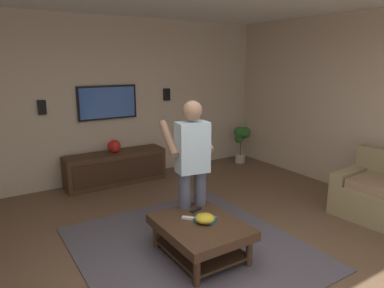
{
  "coord_description": "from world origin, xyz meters",
  "views": [
    {
      "loc": [
        -2.38,
        1.77,
        2.07
      ],
      "look_at": [
        0.92,
        -0.32,
        1.13
      ],
      "focal_mm": 32.76,
      "sensor_mm": 36.0,
      "label": 1
    }
  ],
  "objects_px": {
    "media_console": "(116,168)",
    "remote_white": "(189,218)",
    "person_standing": "(192,162)",
    "remote_black": "(196,210)",
    "vase_round": "(114,146)",
    "potted_plant_short": "(241,138)",
    "wall_speaker_left": "(167,94)",
    "tv": "(108,102)",
    "bowl": "(205,218)",
    "coffee_table": "(200,231)",
    "book": "(205,219)",
    "wall_speaker_right": "(42,107)"
  },
  "relations": [
    {
      "from": "vase_round",
      "to": "wall_speaker_right",
      "type": "xyz_separation_m",
      "value": [
        0.26,
        1.03,
        0.7
      ]
    },
    {
      "from": "remote_white",
      "to": "remote_black",
      "type": "height_order",
      "value": "same"
    },
    {
      "from": "book",
      "to": "wall_speaker_left",
      "type": "distance_m",
      "value": 3.34
    },
    {
      "from": "person_standing",
      "to": "bowl",
      "type": "relative_size",
      "value": 7.87
    },
    {
      "from": "person_standing",
      "to": "media_console",
      "type": "bearing_deg",
      "value": 10.93
    },
    {
      "from": "person_standing",
      "to": "wall_speaker_left",
      "type": "relative_size",
      "value": 7.45
    },
    {
      "from": "book",
      "to": "wall_speaker_right",
      "type": "bearing_deg",
      "value": -15.79
    },
    {
      "from": "remote_white",
      "to": "tv",
      "type": "bearing_deg",
      "value": -43.33
    },
    {
      "from": "remote_white",
      "to": "book",
      "type": "distance_m",
      "value": 0.18
    },
    {
      "from": "coffee_table",
      "to": "wall_speaker_right",
      "type": "relative_size",
      "value": 4.55
    },
    {
      "from": "media_console",
      "to": "remote_white",
      "type": "distance_m",
      "value": 2.59
    },
    {
      "from": "person_standing",
      "to": "wall_speaker_right",
      "type": "xyz_separation_m",
      "value": [
        2.54,
        1.14,
        0.43
      ]
    },
    {
      "from": "person_standing",
      "to": "remote_black",
      "type": "height_order",
      "value": "person_standing"
    },
    {
      "from": "person_standing",
      "to": "potted_plant_short",
      "type": "distance_m",
      "value": 3.35
    },
    {
      "from": "potted_plant_short",
      "to": "bowl",
      "type": "bearing_deg",
      "value": 133.91
    },
    {
      "from": "coffee_table",
      "to": "media_console",
      "type": "xyz_separation_m",
      "value": [
        2.71,
        -0.07,
        -0.02
      ]
    },
    {
      "from": "potted_plant_short",
      "to": "wall_speaker_left",
      "type": "height_order",
      "value": "wall_speaker_left"
    },
    {
      "from": "person_standing",
      "to": "book",
      "type": "bearing_deg",
      "value": 175.31
    },
    {
      "from": "potted_plant_short",
      "to": "media_console",
      "type": "bearing_deg",
      "value": 86.53
    },
    {
      "from": "remote_black",
      "to": "book",
      "type": "bearing_deg",
      "value": -114.8
    },
    {
      "from": "bowl",
      "to": "remote_black",
      "type": "xyz_separation_m",
      "value": [
        0.3,
        -0.08,
        -0.03
      ]
    },
    {
      "from": "bowl",
      "to": "wall_speaker_left",
      "type": "height_order",
      "value": "wall_speaker_left"
    },
    {
      "from": "remote_black",
      "to": "wall_speaker_left",
      "type": "relative_size",
      "value": 0.68
    },
    {
      "from": "wall_speaker_left",
      "to": "wall_speaker_right",
      "type": "bearing_deg",
      "value": 90.0
    },
    {
      "from": "remote_white",
      "to": "wall_speaker_left",
      "type": "relative_size",
      "value": 0.68
    },
    {
      "from": "media_console",
      "to": "remote_white",
      "type": "xyz_separation_m",
      "value": [
        -2.58,
        0.14,
        0.14
      ]
    },
    {
      "from": "wall_speaker_left",
      "to": "person_standing",
      "type": "bearing_deg",
      "value": 157.45
    },
    {
      "from": "media_console",
      "to": "tv",
      "type": "height_order",
      "value": "tv"
    },
    {
      "from": "remote_black",
      "to": "wall_speaker_right",
      "type": "bearing_deg",
      "value": 98.48
    },
    {
      "from": "remote_black",
      "to": "vase_round",
      "type": "bearing_deg",
      "value": 77.9
    },
    {
      "from": "potted_plant_short",
      "to": "remote_white",
      "type": "height_order",
      "value": "potted_plant_short"
    },
    {
      "from": "potted_plant_short",
      "to": "person_standing",
      "type": "bearing_deg",
      "value": 129.77
    },
    {
      "from": "tv",
      "to": "vase_round",
      "type": "xyz_separation_m",
      "value": [
        -0.24,
        0.01,
        -0.71
      ]
    },
    {
      "from": "coffee_table",
      "to": "bowl",
      "type": "xyz_separation_m",
      "value": [
        -0.03,
        -0.04,
        0.15
      ]
    },
    {
      "from": "remote_white",
      "to": "wall_speaker_left",
      "type": "bearing_deg",
      "value": -64.95
    },
    {
      "from": "tv",
      "to": "bowl",
      "type": "height_order",
      "value": "tv"
    },
    {
      "from": "potted_plant_short",
      "to": "remote_white",
      "type": "distance_m",
      "value": 3.69
    },
    {
      "from": "potted_plant_short",
      "to": "wall_speaker_right",
      "type": "distance_m",
      "value": 3.81
    },
    {
      "from": "potted_plant_short",
      "to": "wall_speaker_left",
      "type": "relative_size",
      "value": 3.44
    },
    {
      "from": "wall_speaker_right",
      "to": "tv",
      "type": "bearing_deg",
      "value": -90.72
    },
    {
      "from": "bowl",
      "to": "person_standing",
      "type": "bearing_deg",
      "value": -15.52
    },
    {
      "from": "remote_black",
      "to": "book",
      "type": "height_order",
      "value": "book"
    },
    {
      "from": "bowl",
      "to": "remote_black",
      "type": "height_order",
      "value": "bowl"
    },
    {
      "from": "coffee_table",
      "to": "tv",
      "type": "distance_m",
      "value": 3.15
    },
    {
      "from": "tv",
      "to": "coffee_table",
      "type": "bearing_deg",
      "value": -1.37
    },
    {
      "from": "bowl",
      "to": "media_console",
      "type": "bearing_deg",
      "value": -0.68
    },
    {
      "from": "bowl",
      "to": "wall_speaker_left",
      "type": "bearing_deg",
      "value": -21.52
    },
    {
      "from": "tv",
      "to": "wall_speaker_left",
      "type": "distance_m",
      "value": 1.15
    },
    {
      "from": "bowl",
      "to": "book",
      "type": "distance_m",
      "value": 0.05
    },
    {
      "from": "person_standing",
      "to": "bowl",
      "type": "xyz_separation_m",
      "value": [
        -0.45,
        0.13,
        -0.49
      ]
    }
  ]
}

